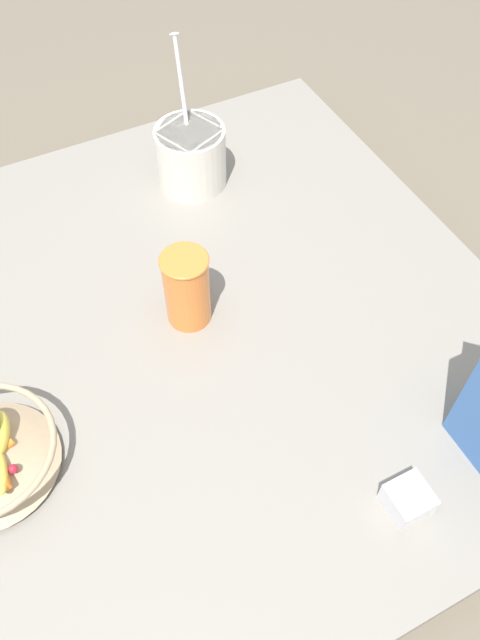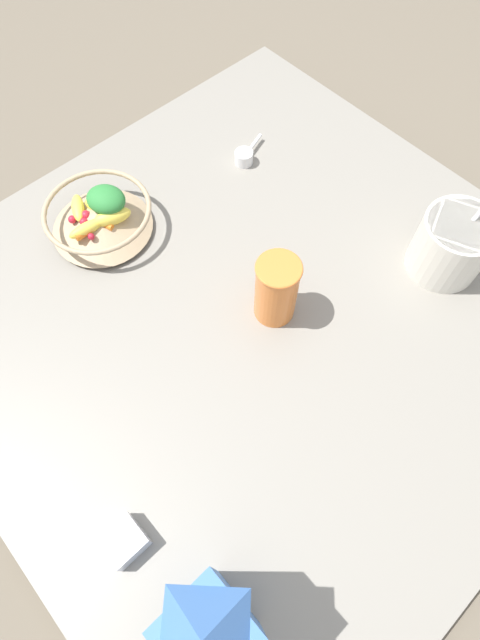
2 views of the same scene
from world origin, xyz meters
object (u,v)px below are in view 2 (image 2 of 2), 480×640
fruit_bowl (100,216)px  drinking_cup (276,289)px  spice_jar (124,541)px  milk_carton (210,629)px  yogurt_tub (453,243)px

fruit_bowl → drinking_cup: 0.39m
fruit_bowl → spice_jar: fruit_bowl is taller
milk_carton → spice_jar: bearing=-169.4°
fruit_bowl → milk_carton: 0.74m
drinking_cup → milk_carton: bearing=-53.7°
milk_carton → drinking_cup: 0.52m
yogurt_tub → drinking_cup: yogurt_tub is taller
yogurt_tub → spice_jar: bearing=-91.0°
drinking_cup → spice_jar: bearing=-73.0°
drinking_cup → yogurt_tub: bearing=64.8°
milk_carton → yogurt_tub: bearing=102.0°
fruit_bowl → spice_jar: 0.60m
fruit_bowl → yogurt_tub: (0.52, 0.44, 0.03)m
yogurt_tub → drinking_cup: size_ratio=1.92×
milk_carton → spice_jar: milk_carton is taller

